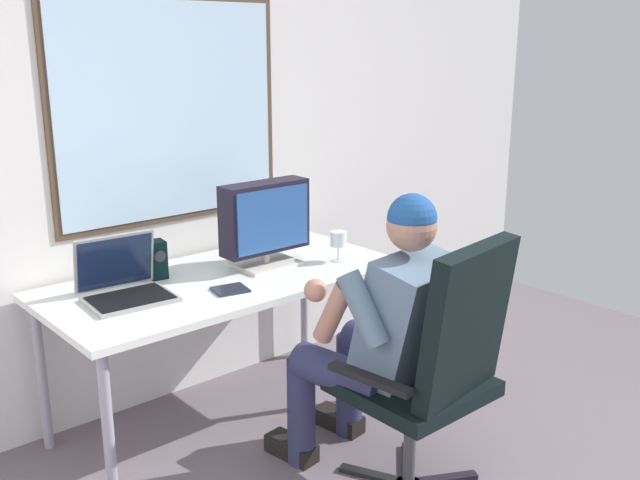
# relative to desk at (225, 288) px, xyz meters

# --- Properties ---
(wall_rear) EXTENTS (5.95, 0.08, 2.67)m
(wall_rear) POSITION_rel_desk_xyz_m (-0.20, 0.45, 0.68)
(wall_rear) COLOR silver
(wall_rear) RESTS_ON ground
(desk) EXTENTS (1.61, 0.78, 0.72)m
(desk) POSITION_rel_desk_xyz_m (0.00, 0.00, 0.00)
(desk) COLOR #948EA0
(desk) RESTS_ON ground
(office_chair) EXTENTS (0.64, 0.60, 1.07)m
(office_chair) POSITION_rel_desk_xyz_m (0.26, -1.04, -0.07)
(office_chair) COLOR black
(office_chair) RESTS_ON ground
(person_seated) EXTENTS (0.57, 0.80, 1.21)m
(person_seated) POSITION_rel_desk_xyz_m (0.23, -0.77, -0.03)
(person_seated) COLOR #292B4D
(person_seated) RESTS_ON ground
(crt_monitor) EXTENTS (0.44, 0.23, 0.40)m
(crt_monitor) POSITION_rel_desk_xyz_m (0.24, 0.01, 0.28)
(crt_monitor) COLOR beige
(crt_monitor) RESTS_ON desk
(laptop) EXTENTS (0.37, 0.33, 0.25)m
(laptop) POSITION_rel_desk_xyz_m (-0.47, 0.04, 0.12)
(laptop) COLOR gray
(laptop) RESTS_ON desk
(wine_glass) EXTENTS (0.08, 0.08, 0.15)m
(wine_glass) POSITION_rel_desk_xyz_m (0.55, -0.16, 0.16)
(wine_glass) COLOR silver
(wine_glass) RESTS_ON desk
(desk_speaker) EXTENTS (0.08, 0.10, 0.17)m
(desk_speaker) POSITION_rel_desk_xyz_m (-0.24, 0.18, 0.14)
(desk_speaker) COLOR black
(desk_speaker) RESTS_ON desk
(cd_case) EXTENTS (0.17, 0.15, 0.01)m
(cd_case) POSITION_rel_desk_xyz_m (-0.09, -0.18, 0.06)
(cd_case) COLOR #1F2533
(cd_case) RESTS_ON desk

